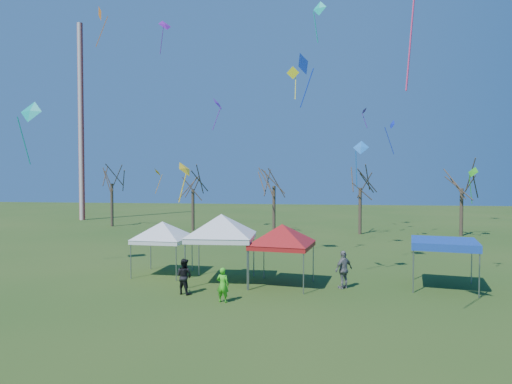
# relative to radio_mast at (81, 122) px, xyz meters

# --- Properties ---
(ground) EXTENTS (140.00, 140.00, 0.00)m
(ground) POSITION_rel_radio_mast_xyz_m (28.00, -34.00, -12.50)
(ground) COLOR #284B18
(ground) RESTS_ON ground
(radio_mast) EXTENTS (0.70, 0.70, 25.00)m
(radio_mast) POSITION_rel_radio_mast_xyz_m (0.00, 0.00, 0.00)
(radio_mast) COLOR silver
(radio_mast) RESTS_ON ground
(tree_0) EXTENTS (3.83, 3.83, 8.44)m
(tree_0) POSITION_rel_radio_mast_xyz_m (7.15, -6.62, -6.01)
(tree_0) COLOR #3D2D21
(tree_0) RESTS_ON ground
(tree_1) EXTENTS (3.42, 3.42, 7.54)m
(tree_1) POSITION_rel_radio_mast_xyz_m (17.23, -9.35, -6.71)
(tree_1) COLOR #3D2D21
(tree_1) RESTS_ON ground
(tree_2) EXTENTS (3.71, 3.71, 8.18)m
(tree_2) POSITION_rel_radio_mast_xyz_m (25.63, -9.62, -6.21)
(tree_2) COLOR #3D2D21
(tree_2) RESTS_ON ground
(tree_3) EXTENTS (3.59, 3.59, 7.91)m
(tree_3) POSITION_rel_radio_mast_xyz_m (34.03, -9.96, -6.42)
(tree_3) COLOR #3D2D21
(tree_3) RESTS_ON ground
(tree_4) EXTENTS (3.58, 3.58, 7.89)m
(tree_4) POSITION_rel_radio_mast_xyz_m (43.36, -10.00, -6.44)
(tree_4) COLOR #3D2D21
(tree_4) RESTS_ON ground
(tent_white_west) EXTENTS (3.96, 3.96, 3.50)m
(tent_white_west) POSITION_rel_radio_mast_xyz_m (21.18, -29.98, -9.68)
(tent_white_west) COLOR gray
(tent_white_west) RESTS_ON ground
(tent_white_mid) EXTENTS (4.73, 4.73, 4.17)m
(tent_white_mid) POSITION_rel_radio_mast_xyz_m (24.89, -31.38, -9.13)
(tent_white_mid) COLOR gray
(tent_white_mid) RESTS_ON ground
(tent_red) EXTENTS (4.10, 4.10, 3.66)m
(tent_red) POSITION_rel_radio_mast_xyz_m (28.14, -31.73, -9.55)
(tent_red) COLOR gray
(tent_red) RESTS_ON ground
(tent_blue) EXTENTS (3.62, 3.62, 2.42)m
(tent_blue) POSITION_rel_radio_mast_xyz_m (36.19, -31.19, -10.27)
(tent_blue) COLOR gray
(tent_blue) RESTS_ON ground
(person_grey) EXTENTS (1.12, 1.10, 1.89)m
(person_grey) POSITION_rel_radio_mast_xyz_m (31.23, -31.89, -11.55)
(person_grey) COLOR slate
(person_grey) RESTS_ON ground
(person_green) EXTENTS (0.62, 0.46, 1.55)m
(person_green) POSITION_rel_radio_mast_xyz_m (25.75, -35.15, -11.72)
(person_green) COLOR #40D221
(person_green) RESTS_ON ground
(person_dark) EXTENTS (0.99, 0.88, 1.69)m
(person_dark) POSITION_rel_radio_mast_xyz_m (23.63, -34.00, -11.65)
(person_dark) COLOR black
(person_dark) RESTS_ON ground
(kite_13) EXTENTS (1.08, 1.15, 2.37)m
(kite_13) POSITION_rel_radio_mast_xyz_m (15.46, -14.82, -6.55)
(kite_13) COLOR orange
(kite_13) RESTS_ON ground
(kite_2) EXTENTS (1.55, 1.58, 3.20)m
(kite_2) POSITION_rel_radio_mast_xyz_m (16.06, -14.34, 6.88)
(kite_2) COLOR purple
(kite_2) RESTS_ON ground
(kite_14) EXTENTS (1.49, 1.02, 3.74)m
(kite_14) POSITION_rel_radio_mast_xyz_m (13.35, -30.24, -3.15)
(kite_14) COLOR #0BAA9B
(kite_14) RESTS_ON ground
(kite_12) EXTENTS (1.12, 1.26, 3.39)m
(kite_12) POSITION_rel_radio_mast_xyz_m (43.77, -11.69, -6.56)
(kite_12) COLOR #29A018
(kite_12) RESTS_ON ground
(kite_19) EXTENTS (0.68, 0.82, 1.86)m
(kite_19) POSITION_rel_radio_mast_xyz_m (34.02, -13.13, -1.11)
(kite_19) COLOR #5116A0
(kite_19) RESTS_ON ground
(kite_17) EXTENTS (0.93, 0.62, 2.61)m
(kite_17) POSITION_rel_radio_mast_xyz_m (32.23, -29.52, -5.39)
(kite_17) COLOR blue
(kite_17) RESTS_ON ground
(kite_7) EXTENTS (0.98, 1.05, 2.91)m
(kite_7) POSITION_rel_radio_mast_xyz_m (15.21, -25.14, 4.15)
(kite_7) COLOR orange
(kite_7) RESTS_ON ground
(kite_27) EXTENTS (0.94, 1.19, 2.75)m
(kite_27) POSITION_rel_radio_mast_xyz_m (29.23, -32.19, -1.39)
(kite_27) COLOR #1235C2
(kite_27) RESTS_ON ground
(kite_22) EXTENTS (0.87, 1.01, 2.89)m
(kite_22) POSITION_rel_radio_mast_xyz_m (36.13, -15.06, -2.63)
(kite_22) COLOR #1226C5
(kite_22) RESTS_ON ground
(kite_1) EXTENTS (0.93, 1.12, 2.14)m
(kite_1) POSITION_rel_radio_mast_xyz_m (23.12, -32.03, -6.53)
(kite_1) COLOR yellow
(kite_1) RESTS_ON ground
(kite_24) EXTENTS (0.98, 0.78, 2.63)m
(kite_24) POSITION_rel_radio_mast_xyz_m (29.98, -24.46, 4.04)
(kite_24) COLOR #0DCCB0
(kite_24) RESTS_ON ground
(kite_18) EXTENTS (0.84, 0.37, 2.18)m
(kite_18) POSITION_rel_radio_mast_xyz_m (28.31, -24.90, -0.20)
(kite_18) COLOR #FEFF1A
(kite_18) RESTS_ON ground
(kite_11) EXTENTS (0.90, 1.26, 2.58)m
(kite_11) POSITION_rel_radio_mast_xyz_m (22.38, -20.68, -1.38)
(kite_11) COLOR #661BBD
(kite_11) RESTS_ON ground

